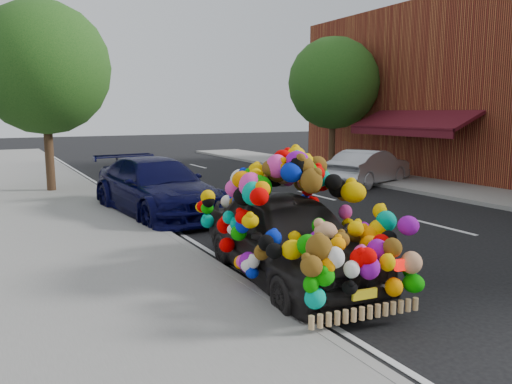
# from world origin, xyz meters

# --- Properties ---
(ground) EXTENTS (100.00, 100.00, 0.00)m
(ground) POSITION_xyz_m (0.00, 0.00, 0.00)
(ground) COLOR black
(ground) RESTS_ON ground
(sidewalk) EXTENTS (4.00, 60.00, 0.12)m
(sidewalk) POSITION_xyz_m (-4.30, 0.00, 0.06)
(sidewalk) COLOR gray
(sidewalk) RESTS_ON ground
(kerb) EXTENTS (0.15, 60.00, 0.13)m
(kerb) POSITION_xyz_m (-2.35, 0.00, 0.07)
(kerb) COLOR gray
(kerb) RESTS_ON ground
(footpath_far) EXTENTS (3.00, 40.00, 0.12)m
(footpath_far) POSITION_xyz_m (8.20, 3.00, 0.06)
(footpath_far) COLOR gray
(footpath_far) RESTS_ON ground
(lane_markings) EXTENTS (6.00, 50.00, 0.01)m
(lane_markings) POSITION_xyz_m (3.60, 0.00, 0.01)
(lane_markings) COLOR silver
(lane_markings) RESTS_ON ground
(tree_near_sidewalk) EXTENTS (4.20, 4.20, 6.13)m
(tree_near_sidewalk) POSITION_xyz_m (-3.80, 9.50, 4.02)
(tree_near_sidewalk) COLOR #332114
(tree_near_sidewalk) RESTS_ON ground
(tree_far_b) EXTENTS (4.00, 4.00, 5.90)m
(tree_far_b) POSITION_xyz_m (8.00, 10.00, 3.89)
(tree_far_b) COLOR #332114
(tree_far_b) RESTS_ON ground
(plush_art_car) EXTENTS (2.47, 4.50, 2.05)m
(plush_art_car) POSITION_xyz_m (-1.54, -1.46, 1.04)
(plush_art_car) COLOR black
(plush_art_car) RESTS_ON ground
(navy_sedan) EXTENTS (2.57, 5.25, 1.47)m
(navy_sedan) POSITION_xyz_m (-1.80, 4.50, 0.74)
(navy_sedan) COLOR black
(navy_sedan) RESTS_ON ground
(silver_hatchback) EXTENTS (4.18, 2.60, 1.30)m
(silver_hatchback) POSITION_xyz_m (6.77, 6.08, 0.65)
(silver_hatchback) COLOR #9E9FA4
(silver_hatchback) RESTS_ON ground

